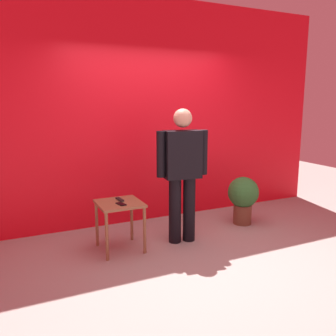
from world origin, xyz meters
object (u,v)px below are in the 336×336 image
(tv_remote, at_px, (120,199))
(cell_phone, at_px, (121,204))
(standing_person, at_px, (182,169))
(potted_plant, at_px, (243,196))
(side_table, at_px, (120,210))

(tv_remote, bearing_deg, cell_phone, -107.64)
(standing_person, height_order, cell_phone, standing_person)
(standing_person, distance_m, potted_plant, 1.23)
(potted_plant, bearing_deg, cell_phone, -173.37)
(tv_remote, bearing_deg, standing_person, -16.84)
(cell_phone, bearing_deg, standing_person, -10.51)
(tv_remote, xyz_separation_m, potted_plant, (1.85, 0.05, -0.19))
(side_table, distance_m, potted_plant, 1.88)
(tv_remote, bearing_deg, potted_plant, -3.57)
(standing_person, xyz_separation_m, tv_remote, (-0.75, 0.16, -0.34))
(standing_person, bearing_deg, side_table, 174.23)
(potted_plant, bearing_deg, side_table, -176.16)
(side_table, xyz_separation_m, potted_plant, (1.87, 0.13, -0.08))
(side_table, bearing_deg, standing_person, -5.77)
(side_table, bearing_deg, tv_remote, 69.92)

